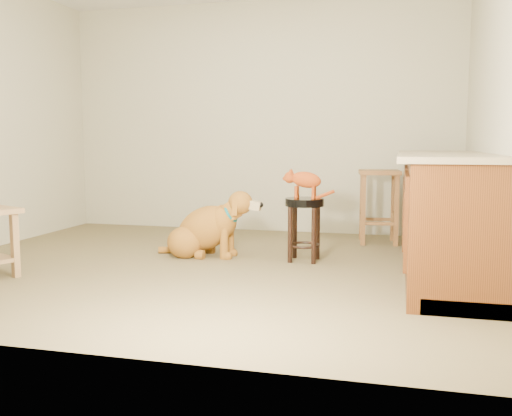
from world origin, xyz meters
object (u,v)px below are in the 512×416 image
(golden_retriever, at_px, (206,230))
(tabby_kitten, at_px, (303,181))
(wood_stool, at_px, (379,205))
(padded_stool, at_px, (304,217))

(golden_retriever, distance_m, tabby_kitten, 0.99)
(golden_retriever, bearing_deg, wood_stool, 37.11)
(golden_retriever, bearing_deg, padded_stool, 1.80)
(padded_stool, distance_m, tabby_kitten, 0.31)
(wood_stool, bearing_deg, padded_stool, -118.79)
(tabby_kitten, bearing_deg, padded_stool, -5.72)
(padded_stool, bearing_deg, tabby_kitten, 173.30)
(padded_stool, bearing_deg, golden_retriever, -179.08)
(wood_stool, bearing_deg, tabby_kitten, -119.24)
(padded_stool, relative_size, wood_stool, 0.74)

